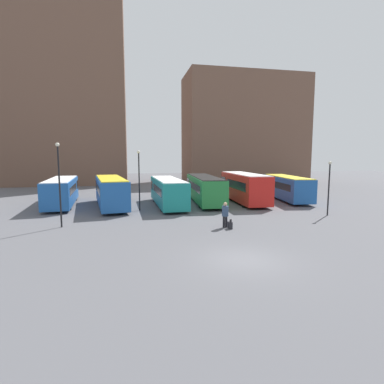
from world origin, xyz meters
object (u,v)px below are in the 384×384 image
Objects in this scene: bus_0 at (62,191)px; bus_5 at (287,187)px; lamp_post_2 at (329,183)px; bus_2 at (168,191)px; bus_3 at (204,188)px; suitcase at (230,225)px; lamp_post_0 at (59,179)px; traveler at (225,213)px; bus_1 at (111,191)px; lamp_post_1 at (139,175)px; bus_4 at (244,187)px.

bus_5 is at bearing -97.93° from bus_0.
lamp_post_2 is (24.13, -10.65, 1.31)m from bus_0.
bus_5 is (14.34, 1.12, -0.01)m from bus_2.
bus_5 is at bearing -88.75° from bus_3.
lamp_post_0 is at bearing 78.86° from suitcase.
bus_5 is 16.43m from traveler.
bus_0 is 0.99× the size of bus_1.
lamp_post_0 is 1.07× the size of lamp_post_1.
suitcase is (-5.58, -11.53, -1.53)m from bus_4.
lamp_post_1 is (5.85, 5.81, -0.21)m from lamp_post_0.
suitcase is at bearing -55.15° from lamp_post_1.
traveler is at bearing -54.71° from lamp_post_1.
suitcase is (14.10, -13.61, -1.29)m from bus_0.
bus_0 is 11.05m from lamp_post_0.
bus_0 is 2.29× the size of lamp_post_2.
bus_2 reaches higher than bus_0.
bus_4 reaches higher than suitcase.
bus_2 is 11.03m from traveler.
bus_3 reaches higher than suitcase.
bus_1 is at bearing 70.58° from lamp_post_0.
lamp_post_0 reaches higher than traveler.
lamp_post_0 reaches higher than lamp_post_1.
bus_5 is at bearing -96.16° from bus_1.
bus_5 is at bearing 21.76° from lamp_post_0.
bus_5 is at bearing -41.45° from traveler.
bus_4 is at bearing -100.86° from bus_0.
bus_0 is 15.09× the size of suitcase.
bus_0 is 19.12m from traveler.
lamp_post_0 reaches higher than lamp_post_2.
lamp_post_1 reaches higher than lamp_post_2.
bus_5 is 2.14× the size of lamp_post_2.
lamp_post_1 reaches higher than bus_0.
lamp_post_0 is at bearing 118.36° from bus_4.
bus_2 reaches higher than suitcase.
lamp_post_2 is at bearing -123.56° from bus_2.
bus_1 is 1.78× the size of lamp_post_0.
bus_1 reaches higher than bus_5.
traveler is at bearing 177.27° from bus_3.
suitcase is 12.76m from lamp_post_0.
lamp_post_1 is (-17.35, -3.45, 1.82)m from bus_5.
lamp_post_1 is 1.20× the size of lamp_post_2.
lamp_post_1 is (-5.88, 8.31, 2.26)m from traveler.
bus_1 is 1.91× the size of lamp_post_1.
bus_4 is 5.47× the size of traveler.
lamp_post_1 reaches higher than suitcase.
bus_5 is (25.34, -1.39, 0.00)m from bus_0.
bus_0 is at bearing 75.38° from bus_2.
lamp_post_2 reaches higher than bus_0.
suitcase is 0.13× the size of lamp_post_1.
lamp_post_1 reaches higher than traveler.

